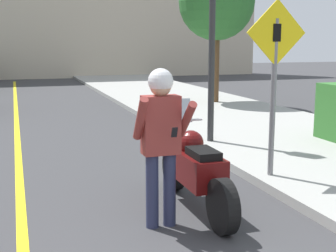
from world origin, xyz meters
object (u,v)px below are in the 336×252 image
(motorcycle, at_px, (195,169))
(crossing_sign, at_px, (274,72))
(street_tree, at_px, (217,3))
(person_biker, at_px, (161,131))
(traffic_light, at_px, (213,4))

(motorcycle, distance_m, crossing_sign, 1.91)
(street_tree, bearing_deg, person_biker, -117.13)
(motorcycle, bearing_deg, crossing_sign, 23.35)
(crossing_sign, bearing_deg, traffic_light, 87.32)
(motorcycle, xyz_separation_m, street_tree, (4.09, 8.65, 2.74))
(traffic_light, distance_m, street_tree, 6.16)
(crossing_sign, distance_m, street_tree, 8.62)
(person_biker, relative_size, traffic_light, 0.47)
(motorcycle, xyz_separation_m, crossing_sign, (1.42, 0.61, 1.12))
(crossing_sign, distance_m, traffic_light, 2.69)
(crossing_sign, relative_size, traffic_light, 0.66)
(person_biker, bearing_deg, motorcycle, 37.03)
(person_biker, relative_size, crossing_sign, 0.71)
(motorcycle, bearing_deg, person_biker, -142.97)
(motorcycle, height_order, person_biker, person_biker)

